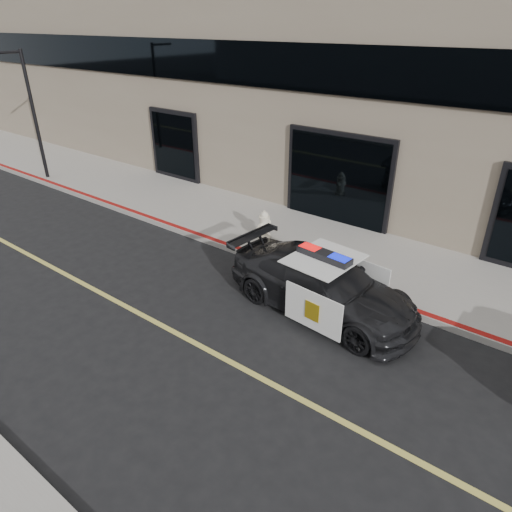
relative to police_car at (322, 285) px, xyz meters
The scene contains 6 objects.
ground 2.84m from the police_car, 112.91° to the right, with size 120.00×120.00×0.00m, color black.
sidewalk_n 2.96m from the police_car, 111.73° to the left, with size 60.00×3.50×0.15m, color gray.
building_n 9.65m from the police_car, 97.71° to the left, with size 60.00×7.00×12.00m, color #756856.
police_car is the anchor object (origin of this frame).
fire_hydrant 3.66m from the police_car, 146.48° to the left, with size 0.37×0.51×0.81m.
street_light 13.49m from the police_car, behind, with size 0.13×1.18×4.65m.
Camera 1 is at (5.07, -5.01, 5.73)m, focal length 32.00 mm.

